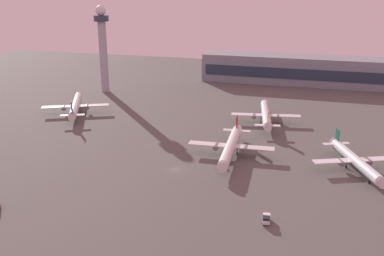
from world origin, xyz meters
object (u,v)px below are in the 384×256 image
Objects in this scene: control_tower at (103,43)px; airplane_mid_apron at (231,146)px; airplane_taxiway_distant at (355,160)px; airplane_far_stand at (76,106)px; airplane_near_gate at (266,115)px; maintenance_van at (266,219)px.

control_tower is 1.17× the size of airplane_mid_apron.
airplane_far_stand reaches higher than airplane_taxiway_distant.
maintenance_van is (10.69, -86.22, -2.62)m from airplane_near_gate.
airplane_mid_apron is 9.43× the size of maintenance_van.
airplane_near_gate is at bearing -87.29° from maintenance_van.
airplane_taxiway_distant is 0.87× the size of airplane_mid_apron.
airplane_near_gate is 9.14× the size of maintenance_van.
airplane_near_gate is (-35.14, 43.66, 0.23)m from airplane_taxiway_distant.
control_tower is 160.67m from maintenance_van.
control_tower is at bearing -53.06° from maintenance_van.
airplane_mid_apron reaches higher than airplane_near_gate.
control_tower is 11.04× the size of maintenance_van.
maintenance_van is at bearing -62.14° from airplane_far_stand.
control_tower reaches higher than airplane_far_stand.
airplane_taxiway_distant is 128.21m from airplane_far_stand.
airplane_far_stand is (-81.06, 32.66, -0.03)m from airplane_mid_apron.
airplane_far_stand is 8.82× the size of maintenance_van.
airplane_taxiway_distant is 56.05m from airplane_near_gate.
airplane_taxiway_distant is at bearing -39.84° from airplane_far_stand.
airplane_far_stand reaches higher than maintenance_van.
control_tower is 102.23m from airplane_near_gate.
airplane_far_stand is at bearing -37.73° from airplane_taxiway_distant.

